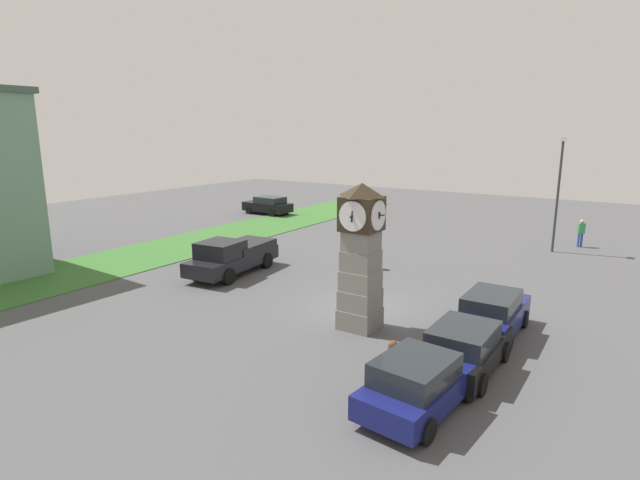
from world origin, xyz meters
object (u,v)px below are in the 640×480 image
Objects in this scene: bollard_mid_row at (425,349)px; car_far_lot at (268,205)px; bollard_end_row at (465,322)px; pedestrian_crossing_lot at (371,251)px; car_navy_sedan at (418,383)px; pickup_truck at (233,256)px; clock_tower at (361,256)px; bollard_far_row at (442,335)px; car_near_tower at (465,347)px; street_lamp_near_road at (559,187)px; bollard_near_tower at (393,358)px; car_by_building at (492,313)px; pedestrian_near_bench at (581,231)px.

car_far_lot reaches higher than bollard_mid_row.
pedestrian_crossing_lot reaches higher than bollard_end_row.
bollard_mid_row is 0.22× the size of car_far_lot.
car_navy_sedan is 14.51m from pickup_truck.
clock_tower is 1.33× the size of car_navy_sedan.
car_near_tower is at bearing -136.90° from bollard_far_row.
street_lamp_near_road is (9.28, -7.39, 2.93)m from pedestrian_crossing_lot.
bollard_near_tower is 1.24× the size of bollard_far_row.
bollard_end_row is 0.26× the size of car_near_tower.
bollard_near_tower is at bearing 160.75° from car_by_building.
car_far_lot reaches higher than bollard_far_row.
bollard_end_row is (1.36, -3.49, -2.18)m from clock_tower.
car_near_tower is 2.34× the size of pedestrian_near_bench.
pickup_truck reaches higher than bollard_near_tower.
car_by_building is (3.41, -1.12, 0.32)m from bollard_mid_row.
bollard_far_row is at bearing 177.19° from street_lamp_near_road.
car_by_building is 28.28m from car_far_lot.
pickup_truck is at bearing 131.03° from pedestrian_crossing_lot.
car_near_tower is 30.24m from car_far_lot.
street_lamp_near_road is at bearing -1.74° from bollard_end_row.
car_by_building reaches higher than bollard_end_row.
pickup_truck is at bearing 72.93° from clock_tower.
street_lamp_near_road reaches higher than bollard_mid_row.
car_by_building is 17.08m from pedestrian_near_bench.
car_navy_sedan is (-1.37, -1.35, 0.21)m from bollard_near_tower.
bollard_mid_row is at bearing 179.31° from bollard_far_row.
car_by_building is at bearing -51.63° from bollard_end_row.
pedestrian_crossing_lot is (8.67, 7.71, 0.19)m from car_near_tower.
car_far_lot is at bearing 55.33° from car_by_building.
pedestrian_near_bench is (21.75, -2.56, 0.43)m from bollard_near_tower.
street_lamp_near_road reaches higher than bollard_near_tower.
pedestrian_near_bench is 0.26× the size of street_lamp_near_road.
car_far_lot is at bearing 86.67° from street_lamp_near_road.
bollard_end_row is at bearing -7.54° from bollard_mid_row.
bollard_far_row is 0.22× the size of car_near_tower.
bollard_end_row is at bearing 178.26° from street_lamp_near_road.
car_far_lot is 0.65× the size of street_lamp_near_road.
bollard_far_row is 9.95m from pedestrian_crossing_lot.
bollard_near_tower is at bearing 168.88° from bollard_far_row.
bollard_end_row is at bearing -131.19° from pedestrian_crossing_lot.
clock_tower is 17.21m from street_lamp_near_road.
car_by_building is at bearing -2.70° from car_navy_sedan.
car_far_lot is 18.39m from pickup_truck.
pedestrian_crossing_lot is (-11.59, 8.61, -0.05)m from pedestrian_near_bench.
bollard_far_row is (-0.04, -3.14, -2.25)m from clock_tower.
bollard_end_row is 28.02m from car_far_lot.
pedestrian_crossing_lot is at bearing 32.68° from car_navy_sedan.
pedestrian_near_bench is at bearing -40.70° from pickup_truck.
bollard_end_row is (4.09, -0.89, -0.03)m from bollard_near_tower.
car_by_building is at bearing -19.25° from bollard_near_tower.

